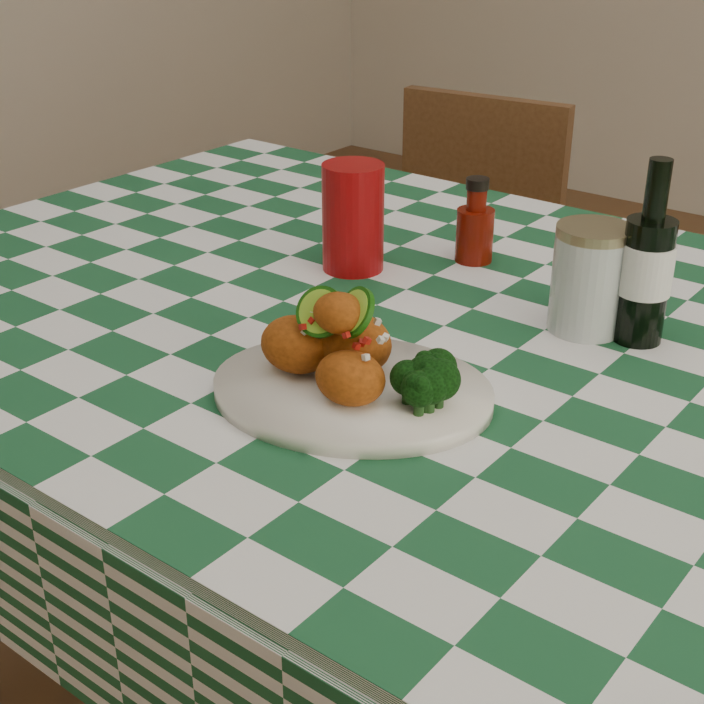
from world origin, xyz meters
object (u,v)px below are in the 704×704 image
Objects in this scene: ketchup_bottle at (475,220)px; beer_bottle at (648,253)px; plate at (352,391)px; mason_jar at (590,279)px; red_tumbler at (353,218)px; dining_table at (432,580)px; wooden_chair_left at (441,304)px; fried_chicken_pile at (345,338)px.

ketchup_bottle is 0.55× the size of beer_bottle.
ketchup_bottle is at bearing 160.52° from beer_bottle.
beer_bottle is (0.29, -0.10, 0.05)m from ketchup_bottle.
mason_jar is at bearing 69.92° from plate.
mason_jar is 0.08m from beer_bottle.
red_tumbler is 0.34m from mason_jar.
red_tumbler is at bearing 127.88° from plate.
red_tumbler reaches higher than mason_jar.
red_tumbler reaches higher than ketchup_bottle.
dining_table is 12.75× the size of mason_jar.
ketchup_bottle is 0.25m from mason_jar.
dining_table is at bearing -63.63° from wooden_chair_left.
fried_chicken_pile is 1.17m from wooden_chair_left.
wooden_chair_left is at bearing 112.53° from red_tumbler.
dining_table is 7.61× the size of beer_bottle.
beer_bottle is (0.41, 0.03, 0.03)m from red_tumbler.
dining_table is 0.51m from fried_chicken_pile.
plate is 2.01× the size of red_tumbler.
wooden_chair_left reaches higher than dining_table.
mason_jar is at bearing -26.41° from ketchup_bottle.
dining_table is at bearing -21.67° from red_tumbler.
red_tumbler is 1.14× the size of mason_jar.
wooden_chair_left is at bearing 122.68° from dining_table.
beer_bottle is at bearing 60.11° from fried_chicken_pile.
dining_table is 0.55m from beer_bottle.
wooden_chair_left is (-0.50, 0.97, -0.43)m from fried_chicken_pile.
wooden_chair_left is at bearing 117.71° from plate.
plate is 1.37× the size of beer_bottle.
red_tumbler is 0.18× the size of wooden_chair_left.
dining_table is 10.65× the size of fried_chicken_pile.
beer_bottle is at bearing 9.55° from mason_jar.
dining_table is at bearing -151.46° from beer_bottle.
red_tumbler is at bearing 158.33° from dining_table.
fried_chicken_pile is 0.37m from red_tumbler.
plate is at bearing -52.12° from red_tumbler.
fried_chicken_pile reaches higher than wooden_chair_left.
fried_chicken_pile is at bearing -53.21° from red_tumbler.
plate is at bearing 0.00° from fried_chicken_pile.
red_tumbler is at bearing 126.79° from fried_chicken_pile.
fried_chicken_pile reaches higher than plate.
dining_table is 0.90m from wooden_chair_left.
mason_jar is at bearing -170.45° from beer_bottle.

